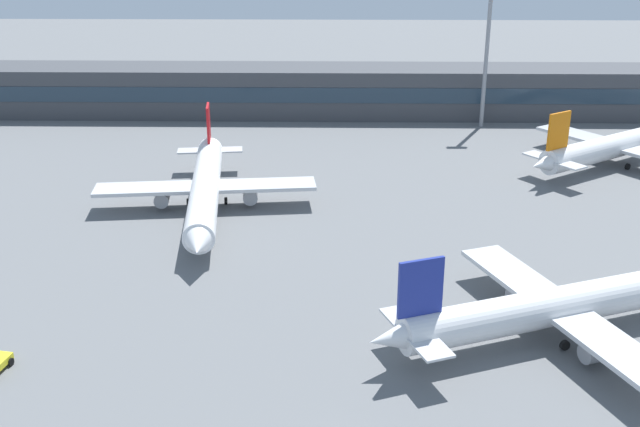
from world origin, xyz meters
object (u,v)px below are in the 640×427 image
(airplane_mid, at_px, (205,188))
(airplane_far, at_px, (625,144))
(floodlight_tower_east, at_px, (489,28))
(airplane_near, at_px, (571,304))

(airplane_mid, distance_m, airplane_far, 64.42)
(airplane_far, relative_size, floodlight_tower_east, 1.15)
(airplane_near, xyz_separation_m, airplane_far, (22.84, 51.83, 0.11))
(airplane_mid, relative_size, floodlight_tower_east, 1.34)
(airplane_near, height_order, floodlight_tower_east, floodlight_tower_east)
(airplane_far, bearing_deg, airplane_near, -113.78)
(airplane_far, xyz_separation_m, floodlight_tower_east, (-17.81, 21.73, 14.30))
(airplane_near, xyz_separation_m, floodlight_tower_east, (5.03, 73.56, 14.41))
(airplane_far, bearing_deg, airplane_mid, -160.53)
(airplane_mid, xyz_separation_m, floodlight_tower_east, (42.93, 43.20, 14.32))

